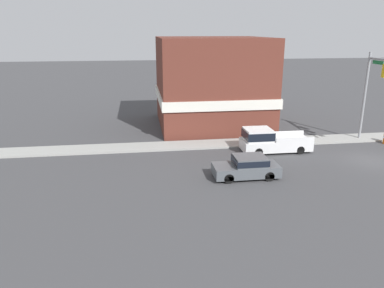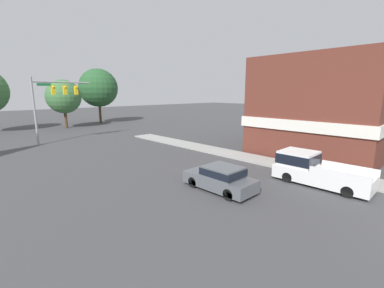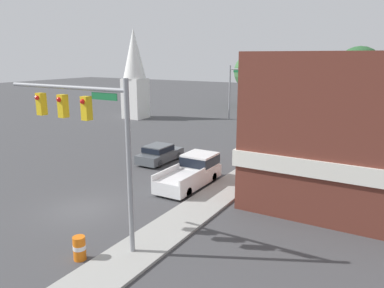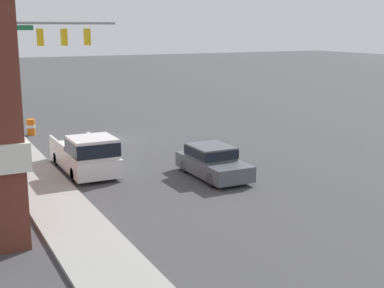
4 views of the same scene
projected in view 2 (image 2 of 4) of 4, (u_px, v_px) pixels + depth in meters
name	position (u px, v px, depth m)	size (l,w,h in m)	color
far_signal_assembly	(54.00, 96.00, 28.65)	(6.30, 0.49, 7.34)	gray
car_lead	(221.00, 178.00, 15.12)	(1.92, 4.38, 1.48)	black
pickup_truck_parked	(313.00, 169.00, 16.27)	(2.14, 5.56, 1.95)	black
corner_brick_building	(325.00, 108.00, 24.23)	(11.25, 10.92, 8.81)	brown
backdrop_tree_left_mid	(64.00, 97.00, 40.80)	(5.33, 5.33, 7.72)	#4C3823
backdrop_tree_center	(98.00, 88.00, 47.38)	(6.96, 6.96, 10.01)	#4C3823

